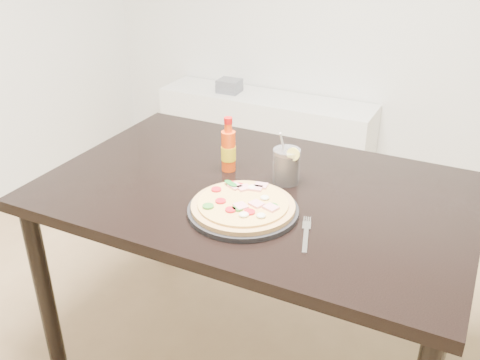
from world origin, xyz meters
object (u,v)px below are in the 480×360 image
at_px(dining_table, 256,208).
at_px(hot_sauce_bottle, 228,150).
at_px(plate, 243,210).
at_px(media_console, 265,133).
at_px(pizza, 243,205).
at_px(fork, 306,233).
at_px(cola_cup, 286,167).

height_order(dining_table, hot_sauce_bottle, hot_sauce_bottle).
relative_size(plate, media_console, 0.24).
xyz_separation_m(pizza, media_console, (-0.69, 1.74, -0.53)).
relative_size(dining_table, fork, 7.59).
bearing_deg(plate, media_console, 111.70).
xyz_separation_m(hot_sauce_bottle, cola_cup, (0.22, 0.00, -0.02)).
bearing_deg(fork, pizza, 155.10).
distance_m(pizza, fork, 0.21).
bearing_deg(media_console, fork, -62.89).
xyz_separation_m(cola_cup, fork, (0.17, -0.27, -0.05)).
xyz_separation_m(plate, fork, (0.21, -0.03, -0.01)).
bearing_deg(media_console, cola_cup, -63.90).
height_order(fork, media_console, fork).
distance_m(plate, fork, 0.21).
distance_m(plate, pizza, 0.02).
bearing_deg(fork, dining_table, 123.95).
relative_size(plate, cola_cup, 1.87).
height_order(dining_table, fork, fork).
xyz_separation_m(plate, hot_sauce_bottle, (-0.18, 0.24, 0.07)).
relative_size(plate, pizza, 1.07).
bearing_deg(plate, dining_table, 101.82).
bearing_deg(media_console, plate, -68.30).
xyz_separation_m(hot_sauce_bottle, media_console, (-0.52, 1.50, -0.58)).
relative_size(dining_table, media_console, 1.00).
relative_size(fork, media_console, 0.13).
bearing_deg(dining_table, media_console, 112.71).
bearing_deg(plate, hot_sauce_bottle, 125.84).
bearing_deg(cola_cup, pizza, -98.94).
xyz_separation_m(dining_table, media_console, (-0.66, 1.57, -0.42)).
xyz_separation_m(hot_sauce_bottle, fork, (0.39, -0.27, -0.07)).
bearing_deg(fork, plate, 155.55).
height_order(cola_cup, media_console, cola_cup).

